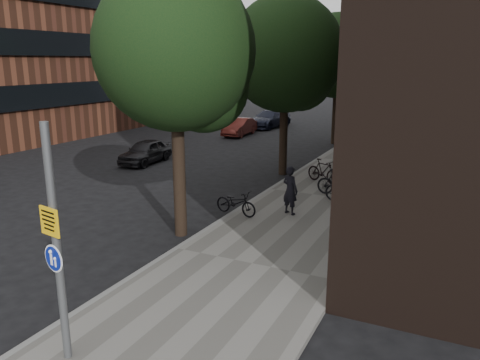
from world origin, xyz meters
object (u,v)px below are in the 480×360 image
Objects in this scene: pedestrian at (290,190)px; parked_car_near at (146,151)px; signpost at (57,245)px; parked_bike_facade_near at (348,191)px.

pedestrian is 0.47× the size of parked_car_near.
parked_car_near is at bearing 132.68° from signpost.
parked_bike_facade_near is at bearing 88.84° from signpost.
signpost is 2.30× the size of parked_bike_facade_near.
parked_bike_facade_near is 0.51× the size of parked_car_near.
parked_car_near is (-10.90, 2.92, 0.01)m from parked_bike_facade_near.
signpost is 2.50× the size of pedestrian.
signpost is at bearing -61.61° from parked_car_near.
pedestrian is 0.92× the size of parked_bike_facade_near.
signpost reaches higher than parked_car_near.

